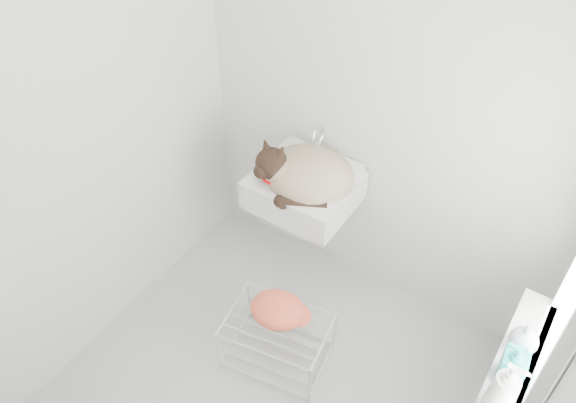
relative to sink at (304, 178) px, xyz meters
The scene contains 14 objects.
floor 1.17m from the sink, 66.21° to the right, with size 2.20×2.00×0.02m, color #B4B4B4.
back_wall 0.58m from the sink, 38.56° to the left, with size 2.20×0.02×2.50m, color white.
right_wall 1.66m from the sink, 27.42° to the right, with size 0.02×2.00×2.50m, color white.
left_wall 1.14m from the sink, 136.28° to the right, with size 0.02×2.00×2.50m, color white.
window_glass 1.59m from the sink, 20.94° to the right, with size 0.01×0.80×1.00m, color white.
window_frame 1.58m from the sink, 21.15° to the right, with size 0.04×0.90×1.10m, color white.
windowsill 1.44m from the sink, 22.01° to the right, with size 0.16×0.88×0.04m, color white.
sink is the anchor object (origin of this frame).
faucet 0.23m from the sink, 90.00° to the left, with size 0.20×0.14×0.20m, color silver, non-canonical shape.
cat 0.05m from the sink, 61.65° to the right, with size 0.57×0.51×0.33m.
wire_rack 0.93m from the sink, 70.84° to the right, with size 0.54×0.38×0.33m, color silver.
towel 0.76m from the sink, 71.15° to the right, with size 0.31×0.22×0.13m, color orange.
bottle_b 1.45m from the sink, 24.19° to the right, with size 0.10×0.10×0.21m, color teal.
bottle_c 1.39m from the sink, 18.05° to the right, with size 0.12×0.12×0.16m, color silver.
Camera 1 is at (0.93, -1.32, 2.89)m, focal length 35.51 mm.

